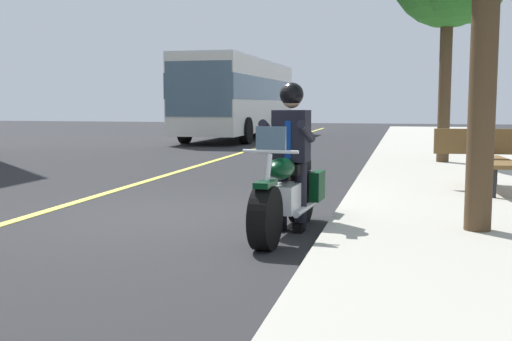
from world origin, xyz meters
TOP-DOWN VIEW (x-y plane):
  - ground_plane at (0.00, 0.00)m, footprint 80.00×80.00m
  - lane_center_stripe at (0.00, -2.00)m, footprint 60.00×0.16m
  - motorcycle_main at (0.67, 1.52)m, footprint 2.22×0.69m
  - rider_main at (0.49, 1.53)m, footprint 0.65×0.58m
  - bus_near at (-18.06, -4.08)m, footprint 11.05×2.70m
  - bench_sidewalk at (-2.59, 4.19)m, footprint 1.84×1.80m

SIDE VIEW (x-z plane):
  - ground_plane at x=0.00m, z-range 0.00..0.00m
  - lane_center_stripe at x=0.00m, z-range 0.00..0.01m
  - motorcycle_main at x=0.67m, z-range -0.18..1.08m
  - bench_sidewalk at x=-2.59m, z-range 0.24..1.19m
  - rider_main at x=0.49m, z-range 0.17..1.91m
  - bus_near at x=-18.06m, z-range 0.22..3.52m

